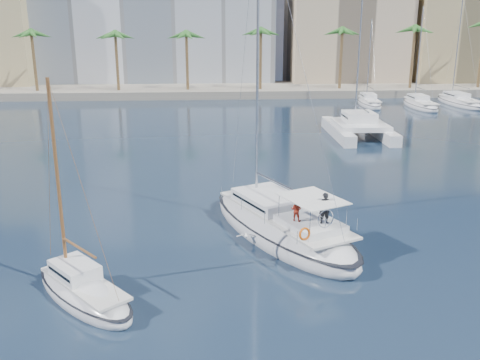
{
  "coord_description": "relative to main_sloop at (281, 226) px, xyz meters",
  "views": [
    {
      "loc": [
        -2.79,
        -26.27,
        11.47
      ],
      "look_at": [
        -1.02,
        1.5,
        3.13
      ],
      "focal_mm": 40.0,
      "sensor_mm": 36.0,
      "label": 1
    }
  ],
  "objects": [
    {
      "name": "ground",
      "position": [
        -1.21,
        -1.05,
        -0.56
      ],
      "size": [
        160.0,
        160.0,
        0.0
      ],
      "primitive_type": "plane",
      "color": "black",
      "rests_on": "ground"
    },
    {
      "name": "quay",
      "position": [
        -1.21,
        59.95,
        0.04
      ],
      "size": [
        120.0,
        14.0,
        1.2
      ],
      "primitive_type": "cube",
      "color": "gray",
      "rests_on": "ground"
    },
    {
      "name": "building_modern",
      "position": [
        -13.21,
        71.95,
        13.44
      ],
      "size": [
        42.0,
        16.0,
        28.0
      ],
      "primitive_type": "cube",
      "color": "silver",
      "rests_on": "ground"
    },
    {
      "name": "building_beige",
      "position": [
        20.79,
        68.95,
        9.44
      ],
      "size": [
        20.0,
        14.0,
        20.0
      ],
      "primitive_type": "cube",
      "color": "tan",
      "rests_on": "ground"
    },
    {
      "name": "building_tan_right",
      "position": [
        40.79,
        66.95,
        8.44
      ],
      "size": [
        18.0,
        12.0,
        18.0
      ],
      "primitive_type": "cube",
      "color": "tan",
      "rests_on": "ground"
    },
    {
      "name": "palm_centre",
      "position": [
        -1.21,
        55.95,
        9.72
      ],
      "size": [
        3.6,
        3.6,
        12.3
      ],
      "color": "brown",
      "rests_on": "ground"
    },
    {
      "name": "palm_right",
      "position": [
        32.79,
        55.95,
        9.72
      ],
      "size": [
        3.6,
        3.6,
        12.3
      ],
      "color": "brown",
      "rests_on": "ground"
    },
    {
      "name": "main_sloop",
      "position": [
        0.0,
        0.0,
        0.0
      ],
      "size": [
        9.14,
        13.42,
        19.13
      ],
      "rotation": [
        0.0,
        0.0,
        0.43
      ],
      "color": "silver",
      "rests_on": "ground"
    },
    {
      "name": "small_sloop",
      "position": [
        -9.37,
        -6.5,
        -0.18
      ],
      "size": [
        6.07,
        6.63,
        9.86
      ],
      "rotation": [
        0.0,
        0.0,
        0.7
      ],
      "color": "silver",
      "rests_on": "ground"
    },
    {
      "name": "catamaran",
      "position": [
        11.6,
        25.76,
        0.56
      ],
      "size": [
        5.65,
        11.05,
        16.11
      ],
      "rotation": [
        0.0,
        0.0,
        -0.02
      ],
      "color": "silver",
      "rests_on": "ground"
    },
    {
      "name": "seagull",
      "position": [
        -2.02,
        -1.38,
        0.06
      ],
      "size": [
        1.04,
        0.45,
        0.19
      ],
      "color": "silver",
      "rests_on": "ground"
    },
    {
      "name": "moored_yacht_a",
      "position": [
        18.79,
        45.95,
        -0.56
      ],
      "size": [
        3.37,
        9.52,
        11.9
      ],
      "primitive_type": null,
      "rotation": [
        0.0,
        0.0,
        -0.07
      ],
      "color": "silver",
      "rests_on": "ground"
    },
    {
      "name": "moored_yacht_b",
      "position": [
        25.29,
        43.95,
        -0.56
      ],
      "size": [
        3.32,
        10.83,
        13.72
      ],
      "primitive_type": null,
      "rotation": [
        0.0,
        0.0,
        -0.02
      ],
      "color": "silver",
      "rests_on": "ground"
    },
    {
      "name": "moored_yacht_c",
      "position": [
        31.79,
        45.95,
        -0.56
      ],
      "size": [
        3.98,
        12.33,
        15.54
      ],
      "primitive_type": null,
      "rotation": [
        0.0,
        0.0,
        0.03
      ],
      "color": "silver",
      "rests_on": "ground"
    }
  ]
}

